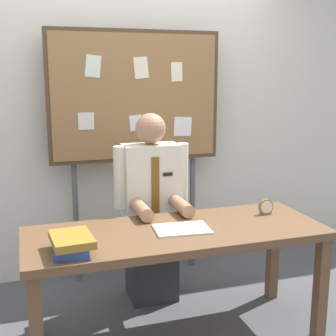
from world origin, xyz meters
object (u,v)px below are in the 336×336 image
(book_stack, at_px, (72,244))
(desk_clock, at_px, (266,207))
(desk, at_px, (177,243))
(open_notebook, at_px, (182,229))
(bulletin_board, at_px, (136,101))
(person, at_px, (152,215))

(book_stack, xyz_separation_m, desk_clock, (1.33, 0.29, -0.00))
(desk_clock, bearing_deg, desk, -170.86)
(open_notebook, bearing_deg, desk, 143.94)
(desk, bearing_deg, bulletin_board, 90.00)
(person, bearing_deg, open_notebook, -87.29)
(book_stack, height_order, desk_clock, desk_clock)
(open_notebook, bearing_deg, person, 92.71)
(desk, relative_size, desk_clock, 17.56)
(person, xyz_separation_m, desk_clock, (0.68, -0.45, 0.12))
(bulletin_board, height_order, open_notebook, bulletin_board)
(desk, distance_m, person, 0.56)
(person, height_order, open_notebook, person)
(bulletin_board, xyz_separation_m, desk_clock, (0.68, -0.88, -0.68))
(bulletin_board, bearing_deg, book_stack, -118.95)
(bulletin_board, bearing_deg, desk, -90.00)
(desk, xyz_separation_m, bulletin_board, (0.00, 0.99, 0.81))
(desk, xyz_separation_m, open_notebook, (0.03, -0.02, 0.09))
(person, distance_m, book_stack, 0.99)
(desk, xyz_separation_m, desk_clock, (0.68, 0.11, 0.13))
(bulletin_board, distance_m, open_notebook, 1.24)
(desk, height_order, open_notebook, open_notebook)
(book_stack, bearing_deg, bulletin_board, 61.05)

